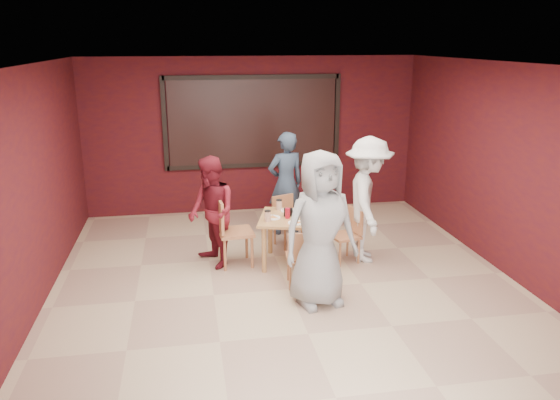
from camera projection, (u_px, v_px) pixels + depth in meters
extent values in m
plane|color=#C4AC88|center=(289.00, 289.00, 6.99)|extent=(7.00, 7.00, 0.00)
cube|color=black|center=(253.00, 122.00, 9.78)|extent=(3.00, 0.02, 1.50)
cube|color=tan|center=(292.00, 218.00, 7.62)|extent=(1.09, 1.09, 0.04)
cylinder|color=tan|center=(270.00, 232.00, 8.09)|extent=(0.06, 0.06, 0.66)
cylinder|color=tan|center=(318.00, 234.00, 8.02)|extent=(0.06, 0.06, 0.66)
cylinder|color=tan|center=(264.00, 250.00, 7.41)|extent=(0.06, 0.06, 0.66)
cylinder|color=tan|center=(316.00, 252.00, 7.35)|extent=(0.06, 0.06, 0.66)
cylinder|color=white|center=(296.00, 223.00, 7.35)|extent=(0.22, 0.22, 0.01)
cone|color=gold|center=(296.00, 222.00, 7.34)|extent=(0.20, 0.20, 0.02)
cylinder|color=beige|center=(306.00, 220.00, 7.27)|extent=(0.09, 0.09, 0.14)
cylinder|color=black|center=(306.00, 214.00, 7.25)|extent=(0.09, 0.09, 0.01)
cylinder|color=white|center=(288.00, 211.00, 7.87)|extent=(0.22, 0.22, 0.01)
cone|color=gold|center=(288.00, 210.00, 7.87)|extent=(0.20, 0.20, 0.02)
cylinder|color=beige|center=(279.00, 205.00, 7.92)|extent=(0.09, 0.09, 0.14)
cylinder|color=black|center=(279.00, 200.00, 7.89)|extent=(0.09, 0.09, 0.01)
cylinder|color=white|center=(272.00, 218.00, 7.57)|extent=(0.22, 0.22, 0.01)
cone|color=gold|center=(272.00, 217.00, 7.56)|extent=(0.20, 0.20, 0.02)
cylinder|color=beige|center=(268.00, 216.00, 7.42)|extent=(0.09, 0.09, 0.14)
cylinder|color=black|center=(268.00, 211.00, 7.40)|extent=(0.09, 0.09, 0.01)
cylinder|color=white|center=(311.00, 215.00, 7.66)|extent=(0.22, 0.22, 0.01)
cone|color=gold|center=(312.00, 214.00, 7.65)|extent=(0.20, 0.20, 0.02)
cylinder|color=beige|center=(315.00, 208.00, 7.77)|extent=(0.09, 0.09, 0.14)
cylinder|color=black|center=(316.00, 203.00, 7.75)|extent=(0.09, 0.09, 0.01)
cylinder|color=beige|center=(298.00, 214.00, 7.58)|extent=(0.06, 0.06, 0.10)
cylinder|color=beige|center=(294.00, 216.00, 7.53)|extent=(0.05, 0.05, 0.08)
cylinder|color=#A10B1F|center=(288.00, 213.00, 7.54)|extent=(0.07, 0.07, 0.15)
cube|color=black|center=(288.00, 212.00, 7.64)|extent=(0.13, 0.08, 0.11)
cube|color=#A66B40|center=(301.00, 258.00, 7.01)|extent=(0.41, 0.41, 0.04)
cylinder|color=#A66B40|center=(311.00, 267.00, 7.22)|extent=(0.03, 0.03, 0.36)
cylinder|color=#A66B40|center=(288.00, 267.00, 7.20)|extent=(0.03, 0.03, 0.36)
cylinder|color=#A66B40|center=(314.00, 276.00, 6.93)|extent=(0.03, 0.03, 0.36)
cylinder|color=#A66B40|center=(290.00, 277.00, 6.91)|extent=(0.03, 0.03, 0.36)
cube|color=#A66B40|center=(302.00, 247.00, 6.79)|extent=(0.37, 0.07, 0.36)
cube|color=#A66B40|center=(288.00, 222.00, 8.37)|extent=(0.48, 0.48, 0.04)
cylinder|color=#A66B40|center=(285.00, 239.00, 8.23)|extent=(0.03, 0.03, 0.36)
cylinder|color=#A66B40|center=(302.00, 235.00, 8.38)|extent=(0.03, 0.03, 0.36)
cylinder|color=#A66B40|center=(275.00, 233.00, 8.48)|extent=(0.03, 0.03, 0.36)
cylinder|color=#A66B40|center=(291.00, 230.00, 8.63)|extent=(0.03, 0.03, 0.36)
cube|color=#A66B40|center=(283.00, 206.00, 8.45)|extent=(0.36, 0.16, 0.36)
cube|color=#A66B40|center=(236.00, 232.00, 7.64)|extent=(0.51, 0.51, 0.04)
cylinder|color=#A66B40|center=(252.00, 253.00, 7.58)|extent=(0.04, 0.04, 0.46)
cylinder|color=#A66B40|center=(247.00, 243.00, 7.93)|extent=(0.04, 0.04, 0.46)
cylinder|color=#A66B40|center=(225.00, 255.00, 7.49)|extent=(0.04, 0.04, 0.46)
cylinder|color=#A66B40|center=(221.00, 246.00, 7.84)|extent=(0.04, 0.04, 0.46)
cube|color=#A66B40|center=(220.00, 215.00, 7.51)|extent=(0.08, 0.47, 0.45)
cube|color=#A66B40|center=(344.00, 236.00, 7.76)|extent=(0.46, 0.46, 0.04)
cylinder|color=#A66B40|center=(329.00, 247.00, 7.89)|extent=(0.03, 0.03, 0.37)
cylinder|color=#A66B40|center=(340.00, 255.00, 7.63)|extent=(0.03, 0.03, 0.37)
cylinder|color=#A66B40|center=(347.00, 244.00, 8.01)|extent=(0.03, 0.03, 0.37)
cylinder|color=#A66B40|center=(359.00, 251.00, 7.75)|extent=(0.03, 0.03, 0.37)
cube|color=#A66B40|center=(355.00, 220.00, 7.77)|extent=(0.12, 0.37, 0.36)
imported|color=gray|center=(320.00, 229.00, 6.39)|extent=(1.03, 0.78, 1.88)
imported|color=#314257|center=(286.00, 183.00, 8.81)|extent=(0.69, 0.54, 1.68)
imported|color=maroon|center=(212.00, 212.00, 7.54)|extent=(0.82, 0.92, 1.56)
imported|color=silver|center=(368.00, 200.00, 7.71)|extent=(0.92, 1.28, 1.79)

